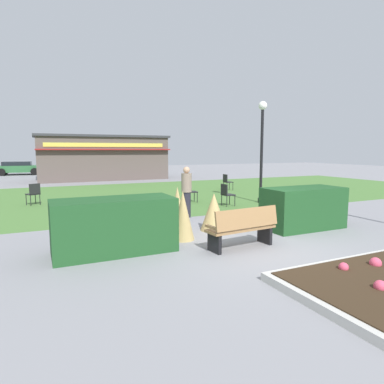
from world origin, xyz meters
name	(u,v)px	position (x,y,z in m)	size (l,w,h in m)	color
ground_plane	(253,245)	(0.00, 0.00, 0.00)	(80.00, 80.00, 0.00)	gray
lawn_patch	(139,195)	(0.00, 9.68, 0.00)	(36.00, 12.00, 0.01)	#4C7A38
park_bench	(243,228)	(-0.36, -0.11, 0.48)	(1.74, 0.68, 0.95)	#9E7547
hedge_left	(114,226)	(-3.06, 0.84, 0.59)	(2.60, 1.10, 1.19)	#1E4C23
hedge_right	(303,208)	(2.31, 0.84, 0.59)	(2.31, 1.10, 1.17)	#1E4C23
ornamental_grass_behind_left	(183,215)	(-1.30, 1.15, 0.62)	(0.57, 0.57, 1.24)	tan
ornamental_grass_behind_right	(177,211)	(-1.26, 1.60, 0.64)	(0.59, 0.59, 1.29)	tan
ornamental_grass_behind_center	(214,212)	(-0.12, 1.70, 0.52)	(0.75, 0.75, 1.04)	tan
lamppost_mid	(262,140)	(4.06, 5.21, 2.66)	(0.36, 0.36, 4.23)	black
trash_bin	(105,228)	(-3.19, 1.31, 0.46)	(0.52, 0.52, 0.91)	#2D4233
food_kiosk	(103,157)	(0.09, 19.75, 1.67)	(9.59, 4.10, 3.32)	#594C47
cafe_chair_west	(227,181)	(5.06, 9.67, 0.53)	(0.44, 0.44, 0.89)	black
cafe_chair_east	(190,190)	(1.35, 6.55, 0.53)	(0.48, 0.48, 0.89)	black
cafe_chair_center	(34,192)	(-4.70, 8.51, 0.53)	(0.59, 0.59, 0.89)	black
cafe_chair_north	(226,193)	(2.28, 5.06, 0.53)	(0.46, 0.46, 0.89)	black
person_strolling	(187,192)	(-0.07, 3.69, 0.86)	(0.34, 0.34, 1.69)	#23232D
parked_car_west_slot	(19,168)	(-6.01, 27.70, 0.64)	(4.32, 2.28, 1.20)	#2D6638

